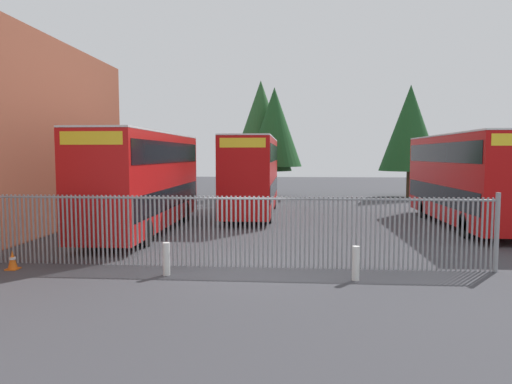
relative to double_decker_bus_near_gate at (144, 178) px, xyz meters
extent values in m
plane|color=#3D3D42|center=(5.19, 1.74, -2.42)|extent=(100.00, 100.00, 0.00)
cylinder|color=gray|center=(-2.71, -6.26, -1.32)|extent=(0.06, 0.06, 2.20)
cylinder|color=gray|center=(-2.57, -6.26, -1.32)|extent=(0.06, 0.06, 2.20)
cylinder|color=gray|center=(-2.43, -6.26, -1.32)|extent=(0.06, 0.06, 2.20)
cylinder|color=gray|center=(-2.29, -6.26, -1.32)|extent=(0.06, 0.06, 2.20)
cylinder|color=gray|center=(-2.15, -6.26, -1.32)|extent=(0.06, 0.06, 2.20)
cylinder|color=gray|center=(-2.00, -6.26, -1.32)|extent=(0.06, 0.06, 2.20)
cylinder|color=gray|center=(-1.86, -6.26, -1.32)|extent=(0.06, 0.06, 2.20)
cylinder|color=gray|center=(-1.72, -6.26, -1.32)|extent=(0.06, 0.06, 2.20)
cylinder|color=gray|center=(-1.58, -6.26, -1.32)|extent=(0.06, 0.06, 2.20)
cylinder|color=gray|center=(-1.44, -6.26, -1.32)|extent=(0.06, 0.06, 2.20)
cylinder|color=gray|center=(-1.30, -6.26, -1.32)|extent=(0.06, 0.06, 2.20)
cylinder|color=gray|center=(-1.16, -6.26, -1.32)|extent=(0.06, 0.06, 2.20)
cylinder|color=gray|center=(-1.02, -6.26, -1.32)|extent=(0.06, 0.06, 2.20)
cylinder|color=gray|center=(-0.88, -6.26, -1.32)|extent=(0.06, 0.06, 2.20)
cylinder|color=gray|center=(-0.74, -6.26, -1.32)|extent=(0.06, 0.06, 2.20)
cylinder|color=gray|center=(-0.60, -6.26, -1.32)|extent=(0.06, 0.06, 2.20)
cylinder|color=gray|center=(-0.46, -6.26, -1.32)|extent=(0.06, 0.06, 2.20)
cylinder|color=gray|center=(-0.32, -6.26, -1.32)|extent=(0.06, 0.06, 2.20)
cylinder|color=gray|center=(-0.18, -6.26, -1.32)|extent=(0.06, 0.06, 2.20)
cylinder|color=gray|center=(-0.04, -6.26, -1.32)|extent=(0.06, 0.06, 2.20)
cylinder|color=gray|center=(0.10, -6.26, -1.32)|extent=(0.06, 0.06, 2.20)
cylinder|color=gray|center=(0.24, -6.26, -1.32)|extent=(0.06, 0.06, 2.20)
cylinder|color=gray|center=(0.38, -6.26, -1.32)|extent=(0.06, 0.06, 2.20)
cylinder|color=gray|center=(0.52, -6.26, -1.32)|extent=(0.06, 0.06, 2.20)
cylinder|color=gray|center=(0.66, -6.26, -1.32)|extent=(0.06, 0.06, 2.20)
cylinder|color=gray|center=(0.80, -6.26, -1.32)|extent=(0.06, 0.06, 2.20)
cylinder|color=gray|center=(0.94, -6.26, -1.32)|extent=(0.06, 0.06, 2.20)
cylinder|color=gray|center=(1.08, -6.26, -1.32)|extent=(0.06, 0.06, 2.20)
cylinder|color=gray|center=(1.22, -6.26, -1.32)|extent=(0.06, 0.06, 2.20)
cylinder|color=gray|center=(1.36, -6.26, -1.32)|extent=(0.06, 0.06, 2.20)
cylinder|color=gray|center=(1.50, -6.26, -1.32)|extent=(0.06, 0.06, 2.20)
cylinder|color=gray|center=(1.64, -6.26, -1.32)|extent=(0.06, 0.06, 2.20)
cylinder|color=gray|center=(1.78, -6.26, -1.32)|extent=(0.06, 0.06, 2.20)
cylinder|color=gray|center=(1.92, -6.26, -1.32)|extent=(0.06, 0.06, 2.20)
cylinder|color=gray|center=(2.07, -6.26, -1.32)|extent=(0.06, 0.06, 2.20)
cylinder|color=gray|center=(2.21, -6.26, -1.32)|extent=(0.06, 0.06, 2.20)
cylinder|color=gray|center=(2.35, -6.26, -1.32)|extent=(0.06, 0.06, 2.20)
cylinder|color=gray|center=(2.49, -6.26, -1.32)|extent=(0.06, 0.06, 2.20)
cylinder|color=gray|center=(2.63, -6.26, -1.32)|extent=(0.06, 0.06, 2.20)
cylinder|color=gray|center=(2.77, -6.26, -1.32)|extent=(0.06, 0.06, 2.20)
cylinder|color=gray|center=(2.91, -6.26, -1.32)|extent=(0.06, 0.06, 2.20)
cylinder|color=gray|center=(3.05, -6.26, -1.32)|extent=(0.06, 0.06, 2.20)
cylinder|color=gray|center=(3.19, -6.26, -1.32)|extent=(0.06, 0.06, 2.20)
cylinder|color=gray|center=(3.33, -6.26, -1.32)|extent=(0.06, 0.06, 2.20)
cylinder|color=gray|center=(3.47, -6.26, -1.32)|extent=(0.06, 0.06, 2.20)
cylinder|color=gray|center=(3.61, -6.26, -1.32)|extent=(0.06, 0.06, 2.20)
cylinder|color=gray|center=(3.75, -6.26, -1.32)|extent=(0.06, 0.06, 2.20)
cylinder|color=gray|center=(3.89, -6.26, -1.32)|extent=(0.06, 0.06, 2.20)
cylinder|color=gray|center=(4.03, -6.26, -1.32)|extent=(0.06, 0.06, 2.20)
cylinder|color=gray|center=(4.17, -6.26, -1.32)|extent=(0.06, 0.06, 2.20)
cylinder|color=gray|center=(4.31, -6.26, -1.32)|extent=(0.06, 0.06, 2.20)
cylinder|color=gray|center=(4.45, -6.26, -1.32)|extent=(0.06, 0.06, 2.20)
cylinder|color=gray|center=(4.59, -6.26, -1.32)|extent=(0.06, 0.06, 2.20)
cylinder|color=gray|center=(4.73, -6.26, -1.32)|extent=(0.06, 0.06, 2.20)
cylinder|color=gray|center=(4.87, -6.26, -1.32)|extent=(0.06, 0.06, 2.20)
cylinder|color=gray|center=(5.01, -6.26, -1.32)|extent=(0.06, 0.06, 2.20)
cylinder|color=gray|center=(5.15, -6.26, -1.32)|extent=(0.06, 0.06, 2.20)
cylinder|color=gray|center=(5.29, -6.26, -1.32)|extent=(0.06, 0.06, 2.20)
cylinder|color=gray|center=(5.43, -6.26, -1.32)|extent=(0.06, 0.06, 2.20)
cylinder|color=gray|center=(5.57, -6.26, -1.32)|extent=(0.06, 0.06, 2.20)
cylinder|color=gray|center=(5.71, -6.26, -1.32)|extent=(0.06, 0.06, 2.20)
cylinder|color=gray|center=(5.85, -6.26, -1.32)|extent=(0.06, 0.06, 2.20)
cylinder|color=gray|center=(5.99, -6.26, -1.32)|extent=(0.06, 0.06, 2.20)
cylinder|color=gray|center=(6.14, -6.26, -1.32)|extent=(0.06, 0.06, 2.20)
cylinder|color=gray|center=(6.28, -6.26, -1.32)|extent=(0.06, 0.06, 2.20)
cylinder|color=gray|center=(6.42, -6.26, -1.32)|extent=(0.06, 0.06, 2.20)
cylinder|color=gray|center=(6.56, -6.26, -1.32)|extent=(0.06, 0.06, 2.20)
cylinder|color=gray|center=(6.70, -6.26, -1.32)|extent=(0.06, 0.06, 2.20)
cylinder|color=gray|center=(6.84, -6.26, -1.32)|extent=(0.06, 0.06, 2.20)
cylinder|color=gray|center=(6.98, -6.26, -1.32)|extent=(0.06, 0.06, 2.20)
cylinder|color=gray|center=(7.12, -6.26, -1.32)|extent=(0.06, 0.06, 2.20)
cylinder|color=gray|center=(7.26, -6.26, -1.32)|extent=(0.06, 0.06, 2.20)
cylinder|color=gray|center=(7.40, -6.26, -1.32)|extent=(0.06, 0.06, 2.20)
cylinder|color=gray|center=(7.54, -6.26, -1.32)|extent=(0.06, 0.06, 2.20)
cylinder|color=gray|center=(7.68, -6.26, -1.32)|extent=(0.06, 0.06, 2.20)
cylinder|color=gray|center=(7.82, -6.26, -1.32)|extent=(0.06, 0.06, 2.20)
cylinder|color=gray|center=(7.96, -6.26, -1.32)|extent=(0.06, 0.06, 2.20)
cylinder|color=gray|center=(8.10, -6.26, -1.32)|extent=(0.06, 0.06, 2.20)
cylinder|color=gray|center=(8.24, -6.26, -1.32)|extent=(0.06, 0.06, 2.20)
cylinder|color=gray|center=(8.38, -6.26, -1.32)|extent=(0.06, 0.06, 2.20)
cylinder|color=gray|center=(8.52, -6.26, -1.32)|extent=(0.06, 0.06, 2.20)
cylinder|color=gray|center=(8.66, -6.26, -1.32)|extent=(0.06, 0.06, 2.20)
cylinder|color=gray|center=(8.80, -6.26, -1.32)|extent=(0.06, 0.06, 2.20)
cylinder|color=gray|center=(8.94, -6.26, -1.32)|extent=(0.06, 0.06, 2.20)
cylinder|color=gray|center=(9.08, -6.26, -1.32)|extent=(0.06, 0.06, 2.20)
cylinder|color=gray|center=(9.22, -6.26, -1.32)|extent=(0.06, 0.06, 2.20)
cylinder|color=gray|center=(9.36, -6.26, -1.32)|extent=(0.06, 0.06, 2.20)
cylinder|color=gray|center=(9.50, -6.26, -1.32)|extent=(0.06, 0.06, 2.20)
cylinder|color=gray|center=(9.64, -6.26, -1.32)|extent=(0.06, 0.06, 2.20)
cylinder|color=gray|center=(9.78, -6.26, -1.32)|extent=(0.06, 0.06, 2.20)
cylinder|color=gray|center=(9.92, -6.26, -1.32)|extent=(0.06, 0.06, 2.20)
cylinder|color=gray|center=(10.06, -6.26, -1.32)|extent=(0.06, 0.06, 2.20)
cylinder|color=gray|center=(10.21, -6.26, -1.32)|extent=(0.06, 0.06, 2.20)
cylinder|color=gray|center=(10.35, -6.26, -1.32)|extent=(0.06, 0.06, 2.20)
cylinder|color=gray|center=(10.49, -6.26, -1.32)|extent=(0.06, 0.06, 2.20)
cylinder|color=gray|center=(10.63, -6.26, -1.32)|extent=(0.06, 0.06, 2.20)
cylinder|color=gray|center=(10.77, -6.26, -1.32)|extent=(0.06, 0.06, 2.20)
cylinder|color=gray|center=(10.91, -6.26, -1.32)|extent=(0.06, 0.06, 2.20)
cylinder|color=gray|center=(11.05, -6.26, -1.32)|extent=(0.06, 0.06, 2.20)
cylinder|color=gray|center=(11.19, -6.26, -1.32)|extent=(0.06, 0.06, 2.20)
cylinder|color=gray|center=(11.33, -6.26, -1.32)|extent=(0.06, 0.06, 2.20)
cylinder|color=gray|center=(11.47, -6.26, -1.32)|extent=(0.06, 0.06, 2.20)
cylinder|color=gray|center=(11.61, -6.26, -1.32)|extent=(0.06, 0.06, 2.20)
cylinder|color=gray|center=(11.75, -6.26, -1.32)|extent=(0.06, 0.06, 2.20)
cylinder|color=gray|center=(11.89, -6.26, -1.32)|extent=(0.06, 0.06, 2.20)
cylinder|color=gray|center=(12.03, -6.26, -1.32)|extent=(0.06, 0.06, 2.20)
cylinder|color=gray|center=(12.17, -6.26, -1.32)|extent=(0.06, 0.06, 2.20)
cylinder|color=gray|center=(12.31, -6.26, -1.32)|extent=(0.06, 0.06, 2.20)
cylinder|color=gray|center=(12.45, -6.26, -1.32)|extent=(0.06, 0.06, 2.20)
cylinder|color=gray|center=(12.59, -6.26, -1.32)|extent=(0.06, 0.06, 2.20)
cylinder|color=gray|center=(4.59, -6.26, -0.30)|extent=(16.00, 0.07, 0.07)
cylinder|color=gray|center=(12.59, -6.26, -1.25)|extent=(0.14, 0.14, 2.35)
cube|color=red|center=(0.00, 0.01, -0.07)|extent=(2.50, 10.80, 4.00)
cube|color=black|center=(0.00, 0.01, -0.87)|extent=(2.54, 10.37, 0.90)
cube|color=black|center=(0.00, 0.01, 1.13)|extent=(2.54, 10.37, 0.90)
cube|color=yellow|center=(0.00, -5.34, 1.58)|extent=(2.12, 0.12, 0.44)
cube|color=silver|center=(0.00, 0.01, 1.96)|extent=(2.50, 10.80, 0.08)
cylinder|color=black|center=(-1.10, -3.34, -1.90)|extent=(0.30, 1.04, 1.04)
cylinder|color=black|center=(1.10, -3.34, -1.90)|extent=(0.30, 1.04, 1.04)
cylinder|color=black|center=(-1.10, 2.98, -1.90)|extent=(0.30, 1.04, 1.04)
cylinder|color=black|center=(1.10, 2.98, -1.90)|extent=(0.30, 1.04, 1.04)
cube|color=#B70C0C|center=(4.32, 6.40, -0.07)|extent=(2.50, 10.80, 4.00)
cube|color=black|center=(4.32, 6.40, -0.87)|extent=(2.54, 10.37, 0.90)
cube|color=black|center=(4.32, 6.40, 1.13)|extent=(2.54, 10.37, 0.90)
cube|color=yellow|center=(4.32, 1.05, 1.58)|extent=(2.12, 0.12, 0.44)
cube|color=silver|center=(4.32, 6.40, 1.96)|extent=(2.50, 10.80, 0.08)
cylinder|color=black|center=(3.22, 3.05, -1.90)|extent=(0.30, 1.04, 1.04)
cylinder|color=black|center=(5.42, 3.05, -1.90)|extent=(0.30, 1.04, 1.04)
cylinder|color=black|center=(3.22, 9.37, -1.90)|extent=(0.30, 1.04, 1.04)
cylinder|color=black|center=(5.42, 9.37, -1.90)|extent=(0.30, 1.04, 1.04)
cube|color=#B70C0C|center=(14.88, 2.75, -0.07)|extent=(2.50, 10.80, 4.00)
cube|color=black|center=(14.88, 2.75, -0.87)|extent=(2.54, 10.37, 0.90)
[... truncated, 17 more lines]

